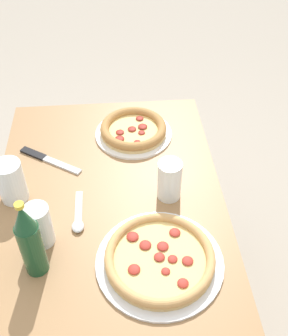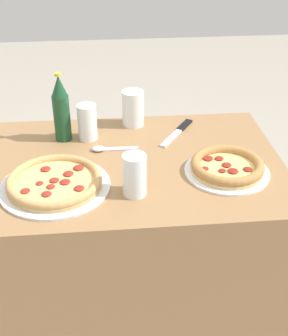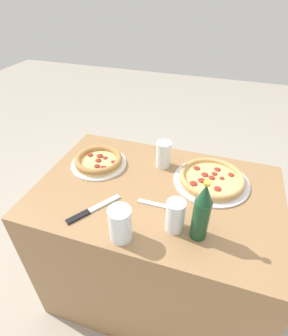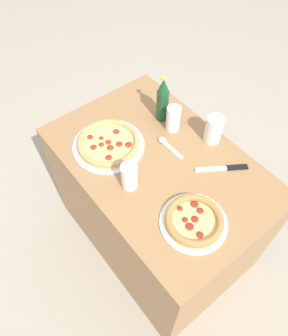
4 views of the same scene
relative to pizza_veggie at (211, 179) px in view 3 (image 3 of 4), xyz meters
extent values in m
plane|color=#A89E8E|center=(0.21, 0.12, -0.77)|extent=(8.00, 8.00, 0.00)
cube|color=#997047|center=(0.21, 0.12, -0.40)|extent=(1.04, 0.68, 0.75)
cylinder|color=silver|center=(0.00, 0.00, -0.01)|extent=(0.33, 0.33, 0.01)
cylinder|color=tan|center=(0.00, 0.00, 0.00)|extent=(0.28, 0.28, 0.01)
cylinder|color=#E5C170|center=(0.00, 0.00, 0.00)|extent=(0.25, 0.25, 0.00)
torus|color=tan|center=(0.00, 0.00, 0.01)|extent=(0.28, 0.28, 0.02)
ellipsoid|color=maroon|center=(0.00, 0.00, 0.01)|extent=(0.03, 0.03, 0.01)
ellipsoid|color=maroon|center=(-0.01, -0.03, 0.01)|extent=(0.03, 0.03, 0.01)
ellipsoid|color=maroon|center=(0.07, -0.05, 0.01)|extent=(0.03, 0.03, 0.01)
ellipsoid|color=maroon|center=(-0.02, -0.07, 0.01)|extent=(0.03, 0.03, 0.01)
ellipsoid|color=maroon|center=(-0.03, 0.07, 0.01)|extent=(0.03, 0.03, 0.01)
ellipsoid|color=maroon|center=(-0.08, -0.05, 0.01)|extent=(0.03, 0.03, 0.01)
ellipsoid|color=maroon|center=(0.07, 0.06, 0.01)|extent=(0.03, 0.03, 0.01)
ellipsoid|color=maroon|center=(0.04, 0.03, 0.01)|extent=(0.03, 0.03, 0.01)
ellipsoid|color=maroon|center=(0.03, -0.01, 0.01)|extent=(0.03, 0.03, 0.01)
ellipsoid|color=maroon|center=(-0.04, -0.01, 0.01)|extent=(0.02, 0.02, 0.00)
cylinder|color=white|center=(0.53, 0.03, -0.01)|extent=(0.27, 0.27, 0.01)
cylinder|color=#DBB775|center=(0.53, 0.03, 0.00)|extent=(0.23, 0.23, 0.01)
cylinder|color=#E5C170|center=(0.53, 0.03, 0.00)|extent=(0.20, 0.20, 0.00)
torus|color=#AD7A42|center=(0.53, 0.03, 0.01)|extent=(0.23, 0.23, 0.03)
ellipsoid|color=maroon|center=(0.48, 0.08, 0.01)|extent=(0.03, 0.03, 0.01)
ellipsoid|color=maroon|center=(0.52, 0.08, 0.01)|extent=(0.03, 0.03, 0.01)
ellipsoid|color=maroon|center=(0.59, 0.01, 0.01)|extent=(0.03, 0.03, 0.01)
ellipsoid|color=maroon|center=(0.54, 0.00, 0.01)|extent=(0.03, 0.03, 0.01)
ellipsoid|color=maroon|center=(0.53, 0.04, 0.01)|extent=(0.03, 0.03, 0.01)
ellipsoid|color=maroon|center=(0.46, 0.03, 0.01)|extent=(0.02, 0.02, 0.01)
ellipsoid|color=maroon|center=(0.51, 0.01, 0.01)|extent=(0.02, 0.02, 0.01)
cylinder|color=white|center=(0.26, 0.40, 0.05)|extent=(0.08, 0.08, 0.13)
cylinder|color=#F4A323|center=(0.26, 0.40, 0.02)|extent=(0.07, 0.07, 0.06)
cylinder|color=white|center=(0.10, 0.31, 0.05)|extent=(0.07, 0.07, 0.13)
cylinder|color=maroon|center=(0.10, 0.31, 0.03)|extent=(0.06, 0.06, 0.10)
cylinder|color=white|center=(0.23, -0.05, 0.05)|extent=(0.07, 0.07, 0.13)
cylinder|color=orange|center=(0.23, -0.05, 0.02)|extent=(0.06, 0.06, 0.07)
cylinder|color=#194728|center=(0.01, 0.31, 0.06)|extent=(0.06, 0.06, 0.16)
cone|color=#194728|center=(0.01, 0.31, 0.18)|extent=(0.06, 0.06, 0.07)
cylinder|color=gold|center=(0.01, 0.31, 0.22)|extent=(0.02, 0.02, 0.01)
cube|color=black|center=(0.45, 0.37, -0.02)|extent=(0.07, 0.09, 0.01)
cube|color=silver|center=(0.39, 0.27, -0.02)|extent=(0.10, 0.13, 0.01)
cube|color=silver|center=(0.21, 0.21, -0.02)|extent=(0.12, 0.02, 0.01)
ellipsoid|color=silver|center=(0.13, 0.21, -0.01)|extent=(0.05, 0.03, 0.02)
camera|label=1|loc=(-0.62, 0.09, 0.91)|focal=45.00mm
camera|label=2|loc=(0.15, -1.18, 0.76)|focal=50.00mm
camera|label=3|loc=(0.00, 0.94, 0.73)|focal=28.00mm
camera|label=4|loc=(0.87, -0.48, 1.13)|focal=35.00mm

